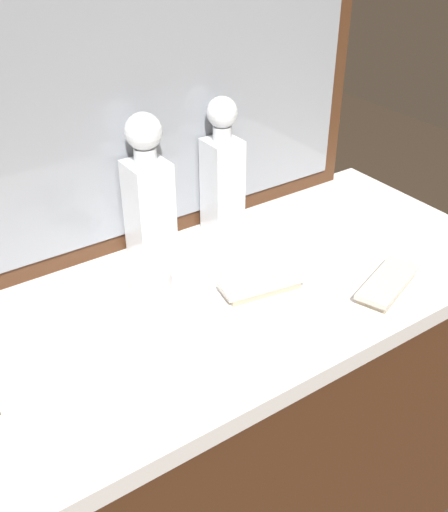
{
  "coord_description": "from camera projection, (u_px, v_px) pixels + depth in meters",
  "views": [
    {
      "loc": [
        -0.54,
        -0.78,
        1.53
      ],
      "look_at": [
        0.0,
        0.0,
        0.92
      ],
      "focal_mm": 42.59,
      "sensor_mm": 36.0,
      "label": 1
    }
  ],
  "objects": [
    {
      "name": "dresser",
      "position": [
        224.0,
        439.0,
        1.39
      ],
      "size": [
        1.21,
        0.55,
        0.84
      ],
      "color": "#472816",
      "rests_on": "ground_plane"
    },
    {
      "name": "dresser_mirror",
      "position": [
        149.0,
        92.0,
        1.17
      ],
      "size": [
        1.03,
        0.03,
        0.64
      ],
      "color": "#472816",
      "rests_on": "dresser"
    },
    {
      "name": "crystal_decanter_center",
      "position": [
        149.0,
        202.0,
        1.21
      ],
      "size": [
        0.08,
        0.08,
        0.31
      ],
      "color": "white",
      "rests_on": "dresser"
    },
    {
      "name": "crystal_decanter_rear",
      "position": [
        222.0,
        179.0,
        1.3
      ],
      "size": [
        0.07,
        0.07,
        0.3
      ],
      "color": "white",
      "rests_on": "dresser"
    },
    {
      "name": "crystal_tumbler_far_right",
      "position": [
        151.0,
        295.0,
        1.08
      ],
      "size": [
        0.08,
        0.08,
        0.1
      ],
      "color": "white",
      "rests_on": "dresser"
    },
    {
      "name": "silver_brush_far_left",
      "position": [
        387.0,
        284.0,
        1.16
      ],
      "size": [
        0.18,
        0.12,
        0.02
      ],
      "color": "#B7A88C",
      "rests_on": "dresser"
    },
    {
      "name": "silver_brush_far_right",
      "position": [
        262.0,
        285.0,
        1.16
      ],
      "size": [
        0.17,
        0.08,
        0.02
      ],
      "color": "#B7A88C",
      "rests_on": "dresser"
    },
    {
      "name": "porcelain_dish",
      "position": [
        166.0,
        358.0,
        1.0
      ],
      "size": [
        0.06,
        0.06,
        0.01
      ],
      "color": "silver",
      "rests_on": "dresser"
    }
  ]
}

